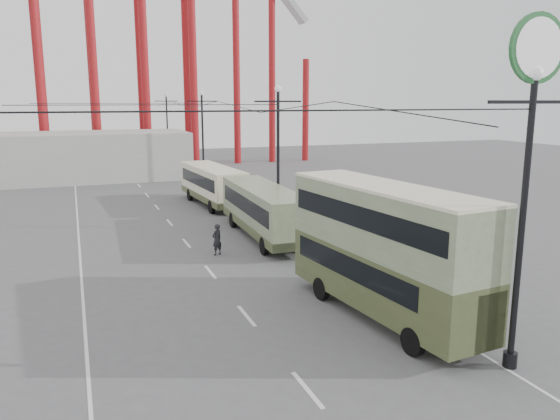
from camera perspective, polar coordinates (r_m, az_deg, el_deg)
name	(u,v)px	position (r m, az deg, el deg)	size (l,w,h in m)	color
ground	(311,355)	(18.87, 3.23, -14.89)	(160.00, 160.00, 0.00)	#555558
road_markings	(178,229)	(36.62, -10.66, -2.01)	(12.52, 120.00, 0.01)	silver
lamp_post_near	(532,117)	(17.67, 24.80, 8.78)	(3.20, 0.44, 10.80)	black
lamp_post_mid	(278,158)	(35.90, -0.20, 5.49)	(3.20, 0.44, 9.32)	black
lamp_post_far	(203,137)	(56.95, -8.08, 7.55)	(3.20, 0.44, 9.32)	black
lamp_post_distant	(167,128)	(78.53, -11.69, 8.44)	(3.20, 0.44, 9.32)	black
fairground_shed	(83,156)	(62.71, -19.91, 5.33)	(22.00, 10.00, 5.00)	#B0B0AA
double_decker_bus	(384,245)	(21.26, 10.83, -3.60)	(3.49, 9.94, 5.22)	#3C4425
single_decker_green	(264,209)	(33.55, -1.69, 0.06)	(2.93, 11.22, 3.15)	#667857
single_decker_cream	(213,184)	(44.47, -7.06, 2.75)	(3.23, 10.21, 3.13)	beige
pedestrian	(217,240)	(30.13, -6.61, -3.09)	(0.63, 0.41, 1.73)	black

